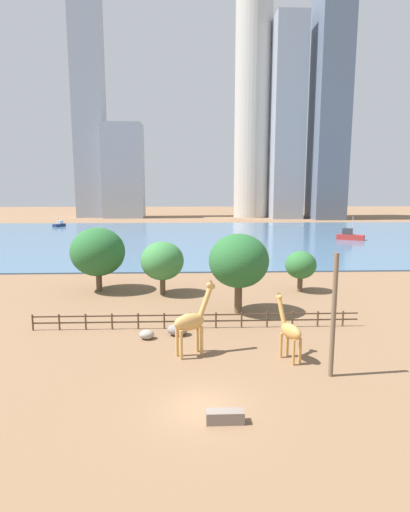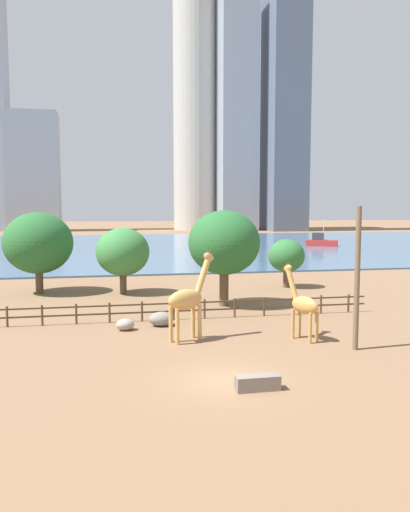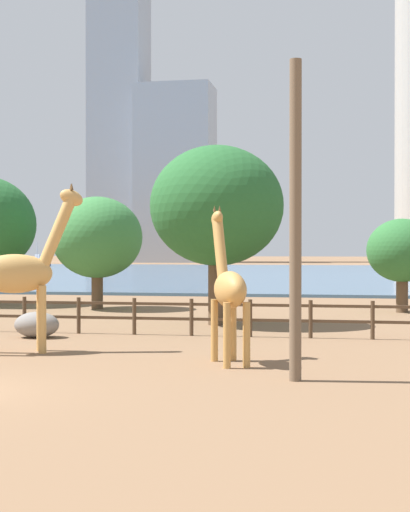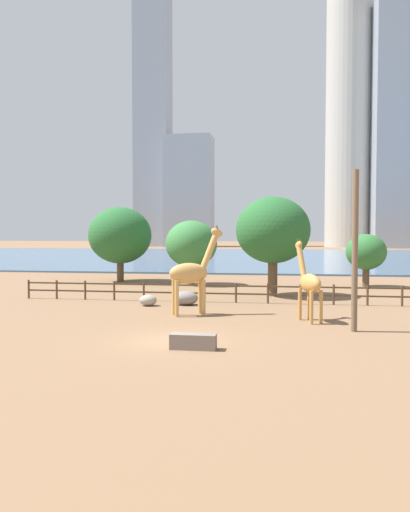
# 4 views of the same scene
# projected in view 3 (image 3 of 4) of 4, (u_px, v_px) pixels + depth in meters

# --- Properties ---
(ground_plane) EXTENTS (400.00, 400.00, 0.00)m
(ground_plane) POSITION_uv_depth(u_px,v_px,m) (272.00, 274.00, 94.97)
(ground_plane) COLOR brown
(harbor_water) EXTENTS (180.00, 86.00, 0.20)m
(harbor_water) POSITION_uv_depth(u_px,v_px,m) (270.00, 273.00, 92.01)
(harbor_water) COLOR #476B8C
(harbor_water) RESTS_ON ground
(giraffe_tall) EXTENTS (1.55, 2.65, 4.27)m
(giraffe_tall) POSITION_uv_depth(u_px,v_px,m) (229.00, 289.00, 20.79)
(giraffe_tall) COLOR #C18C47
(giraffe_tall) RESTS_ON ground
(giraffe_companion) EXTENTS (3.09, 2.01, 5.01)m
(giraffe_companion) POSITION_uv_depth(u_px,v_px,m) (21.00, 273.00, 22.93)
(giraffe_companion) COLOR tan
(giraffe_companion) RESTS_ON ground
(utility_pole) EXTENTS (0.28, 0.28, 7.42)m
(utility_pole) POSITION_uv_depth(u_px,v_px,m) (295.00, 220.00, 18.05)
(utility_pole) COLOR brown
(utility_pole) RESTS_ON ground
(boulder_by_pole) EXTENTS (1.56, 1.18, 0.89)m
(boulder_by_pole) POSITION_uv_depth(u_px,v_px,m) (37.00, 325.00, 26.84)
(boulder_by_pole) COLOR gray
(boulder_by_pole) RESTS_ON ground
(enclosure_fence) EXTENTS (26.12, 0.14, 1.30)m
(enclosure_fence) POSITION_uv_depth(u_px,v_px,m) (87.00, 312.00, 28.10)
(enclosure_fence) COLOR #4C3826
(enclosure_fence) RESTS_ON ground
(tree_center_broad) EXTENTS (5.36, 5.36, 7.19)m
(tree_center_broad) POSITION_uv_depth(u_px,v_px,m) (217.00, 206.00, 31.34)
(tree_center_broad) COLOR brown
(tree_center_broad) RESTS_ON ground
(tree_right_tall) EXTENTS (4.56, 4.56, 5.67)m
(tree_right_tall) POSITION_uv_depth(u_px,v_px,m) (97.00, 238.00, 39.46)
(tree_right_tall) COLOR brown
(tree_right_tall) RESTS_ON ground
(tree_left_small) EXTENTS (3.37, 3.37, 4.48)m
(tree_left_small) POSITION_uv_depth(u_px,v_px,m) (402.00, 251.00, 37.35)
(tree_left_small) COLOR brown
(tree_left_small) RESTS_ON ground
(boat_sailboat) EXTENTS (3.11, 4.51, 3.83)m
(boat_sailboat) POSITION_uv_depth(u_px,v_px,m) (39.00, 262.00, 128.52)
(boat_sailboat) COLOR navy
(boat_sailboat) RESTS_ON harbor_water
(skyline_tower_needle) EXTENTS (16.41, 11.33, 38.41)m
(skyline_tower_needle) POSITION_uv_depth(u_px,v_px,m) (176.00, 174.00, 170.66)
(skyline_tower_needle) COLOR #939EAD
(skyline_tower_needle) RESTS_ON ground
(skyline_block_central) EXTENTS (11.97, 11.62, 91.29)m
(skyline_block_central) POSITION_uv_depth(u_px,v_px,m) (119.00, 61.00, 177.69)
(skyline_block_central) COLOR #939EAD
(skyline_block_central) RESTS_ON ground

